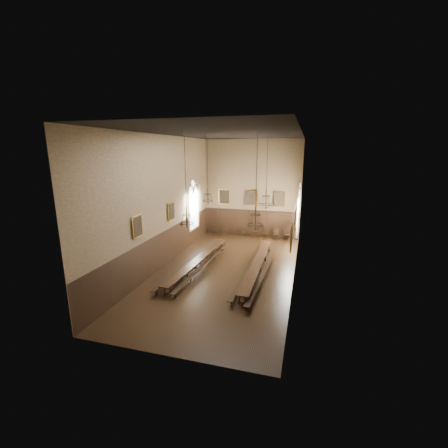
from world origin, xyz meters
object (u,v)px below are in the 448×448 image
at_px(chair_3, 244,234).
at_px(chair_7, 286,237).
at_px(bench_right_inner, 248,269).
at_px(chandelier_back_right, 266,200).
at_px(bench_left_inner, 204,266).
at_px(chandelier_front_left, 187,217).
at_px(bench_left_outer, 191,262).
at_px(bench_right_outer, 264,272).
at_px(chandelier_front_right, 255,219).
at_px(chair_5, 266,235).
at_px(chandelier_back_left, 208,196).
at_px(chair_0, 215,232).
at_px(table_left, 198,264).
at_px(chair_1, 225,232).
at_px(chair_6, 277,236).
at_px(chair_4, 256,234).
at_px(table_right, 257,267).

height_order(chair_3, chair_7, chair_7).
xyz_separation_m(bench_right_inner, chandelier_back_right, (0.70, 2.64, 4.27)).
relative_size(bench_left_inner, chandelier_front_left, 1.71).
bearing_deg(bench_right_inner, bench_left_outer, 178.31).
bearing_deg(chair_7, bench_right_outer, -109.89).
bearing_deg(chandelier_front_left, chandelier_front_right, 2.49).
xyz_separation_m(chair_5, chandelier_back_left, (-3.55, -6.19, 4.43)).
relative_size(bench_right_outer, chandelier_front_right, 1.92).
bearing_deg(chair_3, chair_0, 168.61).
height_order(table_left, chandelier_back_left, chandelier_back_left).
relative_size(bench_right_inner, chair_5, 9.30).
bearing_deg(bench_left_inner, table_left, 167.38).
xyz_separation_m(bench_right_inner, chair_3, (-2.09, 8.58, 0.00)).
bearing_deg(chair_3, table_left, -112.09).
bearing_deg(chandelier_front_right, chandelier_back_right, 90.84).
distance_m(bench_left_outer, chair_1, 8.40).
distance_m(chair_3, chandelier_back_left, 7.80).
bearing_deg(chair_5, table_left, -96.14).
xyz_separation_m(chandelier_back_left, chandelier_front_left, (0.21, -4.59, -0.62)).
distance_m(bench_right_outer, chair_6, 8.61).
distance_m(chair_1, chandelier_back_left, 7.60).
distance_m(table_left, chair_4, 9.10).
bearing_deg(table_right, bench_right_inner, -157.72).
xyz_separation_m(table_left, chair_0, (-1.45, 8.66, -0.06)).
distance_m(bench_right_inner, chandelier_back_left, 6.17).
distance_m(chair_7, chandelier_back_right, 7.39).
bearing_deg(bench_right_outer, chair_1, 120.27).
xyz_separation_m(chandelier_back_left, chandelier_back_right, (4.25, 0.28, -0.19)).
bearing_deg(chandelier_back_left, bench_right_outer, -28.29).
bearing_deg(chair_1, bench_right_inner, -69.04).
bearing_deg(chair_1, chandelier_front_right, -69.86).
bearing_deg(table_left, chair_7, 58.50).
bearing_deg(chair_4, table_right, -89.93).
bearing_deg(chandelier_front_right, chair_3, 105.03).
bearing_deg(chandelier_back_left, chandelier_front_left, -87.32).
relative_size(bench_right_inner, chair_7, 9.81).
relative_size(bench_left_inner, chandelier_back_left, 1.94).
bearing_deg(chandelier_front_left, table_right, 32.22).
bearing_deg(chair_0, chair_3, -5.97).
xyz_separation_m(bench_right_inner, chandelier_front_left, (-3.33, -2.23, 3.85)).
xyz_separation_m(chair_1, chandelier_back_right, (4.65, -5.88, 4.24)).
distance_m(bench_left_outer, chair_7, 10.39).
distance_m(bench_right_outer, chandelier_back_left, 6.91).
bearing_deg(chair_5, bench_right_inner, -74.60).
height_order(chair_7, chandelier_back_left, chandelier_back_left).
bearing_deg(bench_left_outer, chandelier_front_right, -23.91).
relative_size(bench_right_outer, chair_0, 10.16).
bearing_deg(chandelier_back_left, chair_6, 53.23).
relative_size(chair_0, chandelier_back_right, 0.20).
distance_m(chair_3, chair_6, 3.11).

